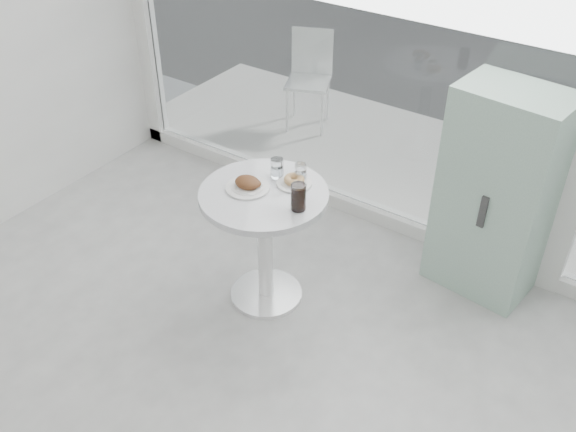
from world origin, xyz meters
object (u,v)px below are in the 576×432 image
Objects in this scene: plate_fritter at (248,184)px; water_tumbler_b at (301,173)px; mint_cabinet at (496,194)px; water_tumbler_a at (277,169)px; patio_chair at (310,73)px; cola_glass at (298,197)px; plate_donut at (294,181)px; main_table at (264,224)px.

plate_fritter is 0.30m from water_tumbler_b.
mint_cabinet is 11.18× the size of water_tumbler_a.
patio_chair is at bearing 117.47° from water_tumbler_a.
patio_chair is at bearing 157.68° from mint_cabinet.
water_tumbler_b is at bearing 121.27° from cola_glass.
plate_donut is (1.07, -1.84, 0.27)m from patio_chair.
plate_fritter is (0.89, -2.02, 0.28)m from patio_chair.
water_tumbler_a is at bearing 99.31° from main_table.
plate_fritter is 0.26m from plate_donut.
patio_chair is 2.09m from water_tumbler_a.
cola_glass reaches higher than water_tumbler_a.
main_table is at bearing 12.61° from plate_fritter.
cola_glass is (0.34, -0.01, 0.05)m from plate_fritter.
water_tumbler_b is at bearing -81.28° from patio_chair.
cola_glass reaches higher than water_tumbler_b.
cola_glass is (-0.77, -0.91, 0.19)m from mint_cabinet.
water_tumbler_a is (-0.12, 0.01, 0.03)m from plate_donut.
water_tumbler_a is 0.14m from water_tumbler_b.
water_tumbler_b is (0.10, 0.21, 0.27)m from main_table.
patio_chair reaches higher than plate_fritter.
mint_cabinet reaches higher than plate_donut.
mint_cabinet reaches higher than cola_glass.
patio_chair is 2.15m from plate_donut.
mint_cabinet is 1.44m from plate_fritter.
cola_glass is (0.27, -0.19, 0.02)m from water_tumbler_a.
mint_cabinet is at bearing 36.04° from water_tumbler_b.
plate_donut is at bearing 129.34° from cola_glass.
mint_cabinet reaches higher than water_tumbler_b.
patio_chair is 7.01× the size of water_tumbler_a.
plate_donut is 0.25m from cola_glass.
water_tumbler_a reaches higher than water_tumbler_b.
main_table is 3.15× the size of plate_fritter.
mint_cabinet is 5.34× the size of plate_fritter.
plate_fritter is at bearing -108.46° from water_tumbler_a.
cola_glass is at bearing -81.27° from patio_chair.
patio_chair is 7.74× the size of water_tumbler_b.
main_table is 0.32m from water_tumbler_a.
cola_glass is at bearing -58.73° from water_tumbler_b.
water_tumbler_a is at bearing 176.70° from plate_donut.
patio_chair is at bearing 113.79° from plate_fritter.
plate_donut is 1.70× the size of water_tumbler_a.
patio_chair is at bearing 116.12° from main_table.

